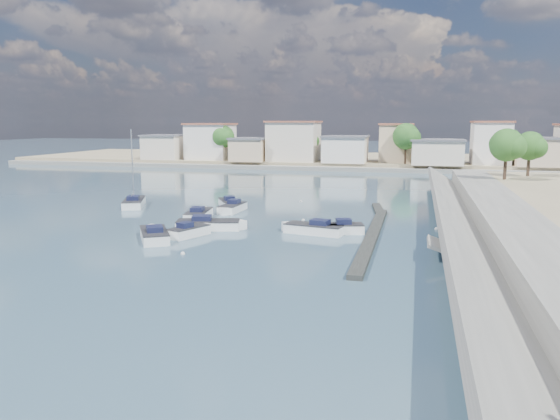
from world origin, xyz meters
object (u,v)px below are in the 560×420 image
object	(u,v)px
motorboat_a	(154,235)
motorboat_d	(336,229)
motorboat_f	(228,203)
motorboat_g	(232,208)
motorboat_h	(212,225)
sailboat	(134,202)
motorboat_e	(199,215)
motorboat_b	(190,232)
motorboat_c	(312,229)

from	to	relation	value
motorboat_a	motorboat_d	size ratio (longest dim) A/B	1.13
motorboat_f	motorboat_g	bearing A→B (deg)	-65.23
motorboat_h	sailboat	bearing A→B (deg)	141.80
motorboat_e	sailboat	xyz separation A→B (m)	(-10.46, 5.82, 0.03)
motorboat_b	motorboat_h	size ratio (longest dim) A/B	0.68
motorboat_d	sailboat	bearing A→B (deg)	158.52
motorboat_b	sailboat	size ratio (longest dim) A/B	0.48
sailboat	motorboat_e	bearing A→B (deg)	-29.07
motorboat_e	motorboat_h	xyz separation A→B (m)	(3.29, -5.01, 0.00)
motorboat_b	motorboat_d	world-z (taller)	same
motorboat_f	motorboat_h	bearing A→B (deg)	-76.91
motorboat_g	motorboat_h	world-z (taller)	same
motorboat_c	sailboat	distance (m)	25.11
motorboat_c	motorboat_d	distance (m)	2.13
motorboat_a	motorboat_b	distance (m)	3.09
motorboat_b	motorboat_e	bearing A→B (deg)	107.59
motorboat_c	motorboat_h	xyz separation A→B (m)	(-9.11, -0.44, -0.00)
motorboat_b	sailboat	world-z (taller)	sailboat
motorboat_a	motorboat_f	xyz separation A→B (m)	(0.02, 18.22, -0.00)
motorboat_g	motorboat_c	bearing A→B (deg)	-40.72
motorboat_h	sailboat	size ratio (longest dim) A/B	0.71
motorboat_d	motorboat_g	xyz separation A→B (m)	(-12.56, 8.46, 0.00)
motorboat_b	motorboat_g	bearing A→B (deg)	93.23
motorboat_e	motorboat_g	bearing A→B (deg)	67.12
motorboat_c	sailboat	world-z (taller)	sailboat
motorboat_c	motorboat_g	world-z (taller)	same
motorboat_d	motorboat_h	xyz separation A→B (m)	(-11.16, -1.02, 0.00)
motorboat_a	motorboat_b	world-z (taller)	same
motorboat_a	motorboat_d	world-z (taller)	same
motorboat_b	motorboat_h	world-z (taller)	same
motorboat_b	motorboat_d	xyz separation A→B (m)	(11.84, 4.24, -0.00)
motorboat_c	motorboat_g	bearing A→B (deg)	139.28
motorboat_c	motorboat_b	bearing A→B (deg)	-159.52
motorboat_b	motorboat_f	xyz separation A→B (m)	(-2.34, 16.22, 0.00)
motorboat_e	motorboat_f	xyz separation A→B (m)	(0.26, 8.00, -0.00)
motorboat_a	motorboat_g	distance (m)	14.79
motorboat_c	motorboat_e	distance (m)	13.21
motorboat_g	sailboat	xyz separation A→B (m)	(-12.35, 1.34, 0.03)
motorboat_d	motorboat_f	distance (m)	18.57
motorboat_b	motorboat_f	distance (m)	16.39
motorboat_g	motorboat_a	bearing A→B (deg)	-96.40
motorboat_h	motorboat_d	bearing A→B (deg)	5.23
motorboat_a	motorboat_c	xyz separation A→B (m)	(12.16, 5.65, 0.00)
motorboat_e	sailboat	bearing A→B (deg)	150.93
motorboat_b	sailboat	distance (m)	19.18
motorboat_a	sailboat	bearing A→B (deg)	123.73
motorboat_h	sailboat	world-z (taller)	sailboat
motorboat_e	motorboat_h	distance (m)	5.99
motorboat_d	motorboat_a	bearing A→B (deg)	-156.32
motorboat_d	motorboat_f	size ratio (longest dim) A/B	1.02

